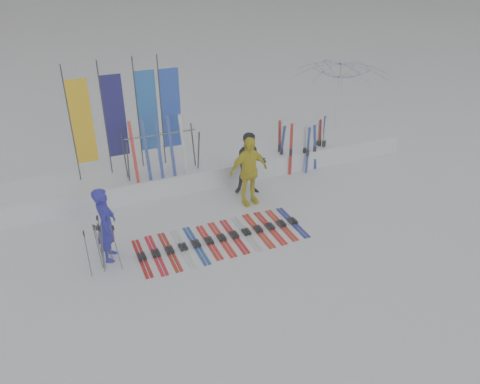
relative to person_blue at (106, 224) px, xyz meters
name	(u,v)px	position (x,y,z in m)	size (l,w,h in m)	color
ground	(259,263)	(3.08, -1.54, -0.90)	(120.00, 120.00, 0.00)	white
snow_bank	(195,170)	(3.08, 3.06, -0.60)	(14.00, 1.60, 0.60)	white
person_blue	(106,224)	(0.00, 0.00, 0.00)	(0.66, 0.43, 1.81)	#1B1C9E
person_black	(250,164)	(4.28, 1.62, 0.01)	(0.89, 0.69, 1.83)	black
person_yellow	(249,171)	(3.98, 1.09, 0.08)	(1.15, 0.48, 1.96)	yellow
tent_canopy	(339,101)	(8.75, 4.00, 0.59)	(3.26, 3.32, 2.99)	white
ski_row	(221,238)	(2.62, -0.33, -0.87)	(4.14, 1.70, 0.07)	#B1120E
pole_cluster	(103,245)	(-0.17, -0.31, -0.31)	(0.69, 0.68, 1.22)	#595B60
feather_flags	(129,115)	(1.32, 3.27, 1.34)	(3.06, 0.23, 3.20)	#383A3F
ski_rack	(162,148)	(2.01, 2.66, 0.48)	(2.04, 0.80, 1.23)	#383A3F
upright_skis	(304,145)	(6.54, 2.50, -0.13)	(1.63, 0.91, 1.68)	navy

